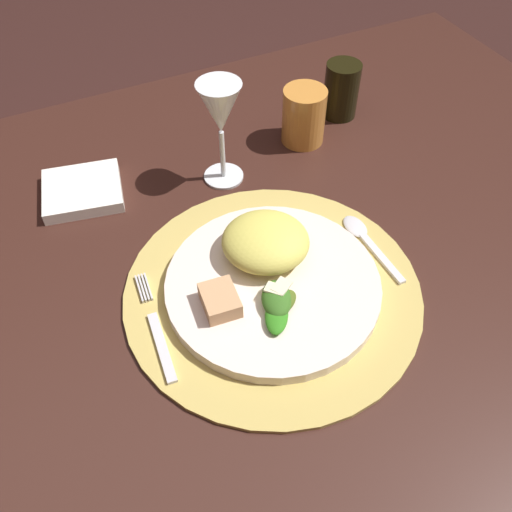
{
  "coord_description": "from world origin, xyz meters",
  "views": [
    {
      "loc": [
        -0.23,
        -0.47,
        1.32
      ],
      "look_at": [
        -0.02,
        -0.03,
        0.77
      ],
      "focal_mm": 38.69,
      "sensor_mm": 36.0,
      "label": 1
    }
  ],
  "objects_px": {
    "dining_table": "(260,303)",
    "fork": "(157,330)",
    "wine_glass": "(220,113)",
    "dark_tumbler": "(341,90)",
    "amber_tumbler": "(304,116)",
    "spoon": "(363,236)",
    "dinner_plate": "(273,285)",
    "napkin": "(83,191)"
  },
  "relations": [
    {
      "from": "spoon",
      "to": "dark_tumbler",
      "type": "relative_size",
      "value": 1.43
    },
    {
      "from": "napkin",
      "to": "dark_tumbler",
      "type": "xyz_separation_m",
      "value": [
        0.46,
        0.02,
        0.04
      ]
    },
    {
      "from": "napkin",
      "to": "wine_glass",
      "type": "bearing_deg",
      "value": -14.38
    },
    {
      "from": "dinner_plate",
      "to": "wine_glass",
      "type": "bearing_deg",
      "value": 81.98
    },
    {
      "from": "dining_table",
      "to": "amber_tumbler",
      "type": "distance_m",
      "value": 0.31
    },
    {
      "from": "napkin",
      "to": "dark_tumbler",
      "type": "bearing_deg",
      "value": 1.94
    },
    {
      "from": "dining_table",
      "to": "amber_tumbler",
      "type": "height_order",
      "value": "amber_tumbler"
    },
    {
      "from": "spoon",
      "to": "amber_tumbler",
      "type": "bearing_deg",
      "value": 81.69
    },
    {
      "from": "fork",
      "to": "napkin",
      "type": "distance_m",
      "value": 0.29
    },
    {
      "from": "amber_tumbler",
      "to": "dark_tumbler",
      "type": "bearing_deg",
      "value": 21.5
    },
    {
      "from": "dining_table",
      "to": "fork",
      "type": "height_order",
      "value": "fork"
    },
    {
      "from": "spoon",
      "to": "dark_tumbler",
      "type": "xyz_separation_m",
      "value": [
        0.13,
        0.28,
        0.04
      ]
    },
    {
      "from": "dinner_plate",
      "to": "amber_tumbler",
      "type": "xyz_separation_m",
      "value": [
        0.19,
        0.27,
        0.03
      ]
    },
    {
      "from": "dining_table",
      "to": "spoon",
      "type": "relative_size",
      "value": 9.75
    },
    {
      "from": "dining_table",
      "to": "wine_glass",
      "type": "relative_size",
      "value": 8.13
    },
    {
      "from": "spoon",
      "to": "dark_tumbler",
      "type": "bearing_deg",
      "value": 65.13
    },
    {
      "from": "fork",
      "to": "spoon",
      "type": "bearing_deg",
      "value": 4.53
    },
    {
      "from": "fork",
      "to": "wine_glass",
      "type": "height_order",
      "value": "wine_glass"
    },
    {
      "from": "dining_table",
      "to": "dark_tumbler",
      "type": "height_order",
      "value": "dark_tumbler"
    },
    {
      "from": "dark_tumbler",
      "to": "dining_table",
      "type": "bearing_deg",
      "value": -139.28
    },
    {
      "from": "dinner_plate",
      "to": "dark_tumbler",
      "type": "relative_size",
      "value": 2.88
    },
    {
      "from": "spoon",
      "to": "dark_tumbler",
      "type": "height_order",
      "value": "dark_tumbler"
    },
    {
      "from": "dining_table",
      "to": "dinner_plate",
      "type": "distance_m",
      "value": 0.17
    },
    {
      "from": "dinner_plate",
      "to": "spoon",
      "type": "distance_m",
      "value": 0.16
    },
    {
      "from": "dining_table",
      "to": "fork",
      "type": "distance_m",
      "value": 0.24
    },
    {
      "from": "fork",
      "to": "napkin",
      "type": "bearing_deg",
      "value": 93.91
    },
    {
      "from": "wine_glass",
      "to": "dark_tumbler",
      "type": "xyz_separation_m",
      "value": [
        0.25,
        0.07,
        -0.07
      ]
    },
    {
      "from": "dining_table",
      "to": "amber_tumbler",
      "type": "xyz_separation_m",
      "value": [
        0.17,
        0.19,
        0.18
      ]
    },
    {
      "from": "napkin",
      "to": "dark_tumbler",
      "type": "height_order",
      "value": "dark_tumbler"
    },
    {
      "from": "wine_glass",
      "to": "amber_tumbler",
      "type": "xyz_separation_m",
      "value": [
        0.16,
        0.03,
        -0.07
      ]
    },
    {
      "from": "napkin",
      "to": "dining_table",
      "type": "bearing_deg",
      "value": -46.88
    },
    {
      "from": "dinner_plate",
      "to": "spoon",
      "type": "xyz_separation_m",
      "value": [
        0.16,
        0.03,
        -0.01
      ]
    },
    {
      "from": "dining_table",
      "to": "wine_glass",
      "type": "height_order",
      "value": "wine_glass"
    },
    {
      "from": "spoon",
      "to": "amber_tumbler",
      "type": "relative_size",
      "value": 1.48
    },
    {
      "from": "wine_glass",
      "to": "dark_tumbler",
      "type": "height_order",
      "value": "wine_glass"
    },
    {
      "from": "amber_tumbler",
      "to": "dark_tumbler",
      "type": "distance_m",
      "value": 0.1
    },
    {
      "from": "fork",
      "to": "spoon",
      "type": "distance_m",
      "value": 0.31
    },
    {
      "from": "dinner_plate",
      "to": "fork",
      "type": "xyz_separation_m",
      "value": [
        -0.16,
        0.0,
        -0.01
      ]
    },
    {
      "from": "wine_glass",
      "to": "dark_tumbler",
      "type": "bearing_deg",
      "value": 15.37
    },
    {
      "from": "napkin",
      "to": "wine_glass",
      "type": "distance_m",
      "value": 0.24
    },
    {
      "from": "amber_tumbler",
      "to": "dinner_plate",
      "type": "bearing_deg",
      "value": -125.43
    },
    {
      "from": "spoon",
      "to": "amber_tumbler",
      "type": "height_order",
      "value": "amber_tumbler"
    }
  ]
}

